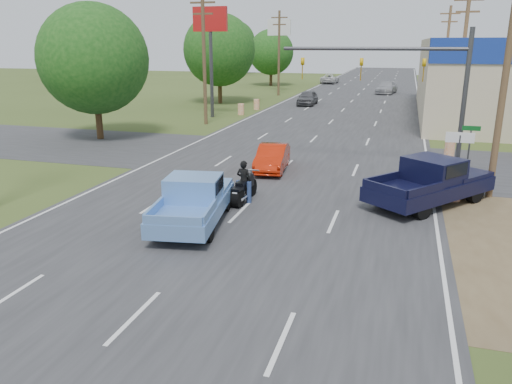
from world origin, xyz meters
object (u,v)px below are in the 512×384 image
(motorcycle, at_px, (243,190))
(distant_car_grey, at_px, (308,98))
(distant_car_silver, at_px, (387,88))
(distant_car_white, at_px, (330,79))
(red_convertible, at_px, (272,158))
(blue_pickup, at_px, (194,199))
(navy_pickup, at_px, (433,181))
(rider, at_px, (244,183))

(motorcycle, bearing_deg, distant_car_grey, 100.85)
(distant_car_silver, xyz_separation_m, distant_car_white, (-9.52, 14.74, -0.04))
(red_convertible, relative_size, blue_pickup, 0.72)
(distant_car_white, bearing_deg, navy_pickup, 104.04)
(red_convertible, height_order, distant_car_grey, distant_car_grey)
(navy_pickup, relative_size, distant_car_grey, 1.34)
(motorcycle, relative_size, rider, 1.45)
(red_convertible, xyz_separation_m, blue_pickup, (-0.71, -8.28, 0.23))
(navy_pickup, relative_size, distant_car_silver, 1.12)
(rider, bearing_deg, distant_car_grey, -79.13)
(motorcycle, height_order, navy_pickup, navy_pickup)
(motorcycle, bearing_deg, red_convertible, 96.91)
(rider, height_order, distant_car_white, rider)
(red_convertible, bearing_deg, motorcycle, -93.50)
(rider, xyz_separation_m, distant_car_silver, (3.55, 48.97, -0.07))
(motorcycle, relative_size, distant_car_silver, 0.46)
(blue_pickup, relative_size, navy_pickup, 0.94)
(red_convertible, xyz_separation_m, navy_pickup, (7.59, -3.49, 0.31))
(distant_car_grey, bearing_deg, red_convertible, -83.41)
(rider, relative_size, distant_car_white, 0.32)
(rider, distance_m, distant_car_silver, 49.10)
(red_convertible, relative_size, distant_car_grey, 0.90)
(distant_car_grey, bearing_deg, blue_pickup, -86.15)
(motorcycle, bearing_deg, distant_car_white, 99.68)
(rider, xyz_separation_m, distant_car_white, (-5.96, 63.71, -0.11))
(blue_pickup, height_order, distant_car_white, blue_pickup)
(distant_car_white, bearing_deg, red_convertible, 97.48)
(rider, bearing_deg, distant_car_silver, -89.80)
(rider, bearing_deg, distant_car_white, -80.30)
(red_convertible, xyz_separation_m, distant_car_grey, (-3.61, 28.34, 0.10))
(motorcycle, height_order, distant_car_white, distant_car_white)
(red_convertible, distance_m, motorcycle, 5.58)
(navy_pickup, bearing_deg, rider, -126.79)
(red_convertible, bearing_deg, distant_car_white, 89.54)
(red_convertible, xyz_separation_m, motorcycle, (0.25, -5.58, -0.11))
(rider, bearing_deg, motorcycle, 90.00)
(rider, distance_m, distant_car_grey, 34.06)
(navy_pickup, height_order, distant_car_silver, navy_pickup)
(red_convertible, bearing_deg, distant_car_grey, 91.20)
(rider, height_order, distant_car_silver, rider)
(distant_car_grey, bearing_deg, distant_car_silver, 63.19)
(motorcycle, height_order, rider, rider)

